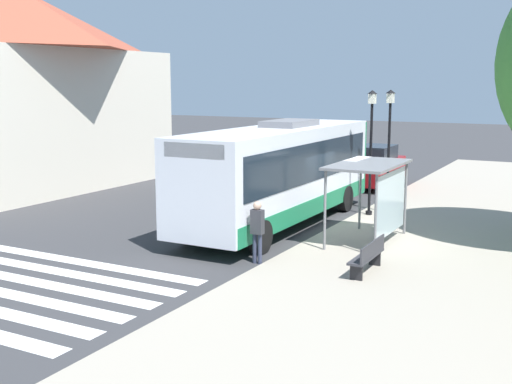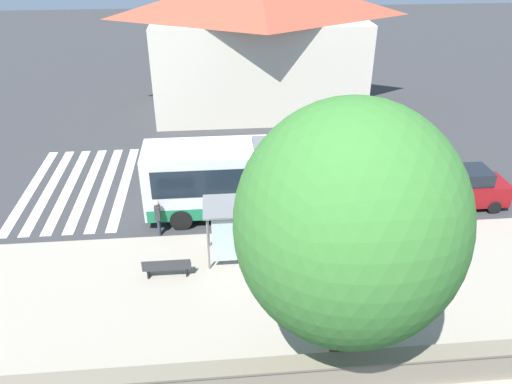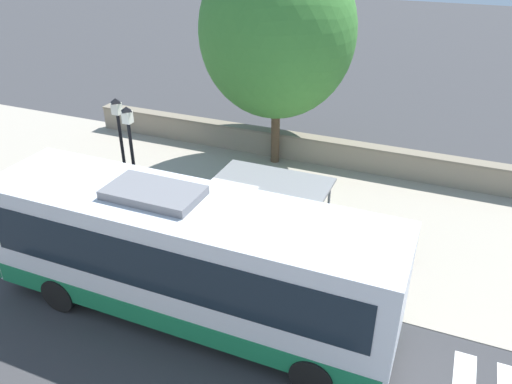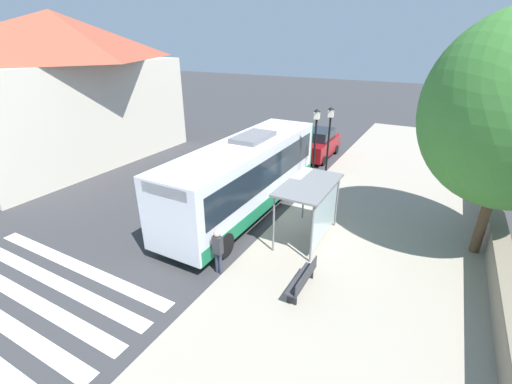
% 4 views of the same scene
% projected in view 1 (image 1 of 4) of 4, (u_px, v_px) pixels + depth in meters
% --- Properties ---
extents(ground_plane, '(120.00, 120.00, 0.00)m').
position_uv_depth(ground_plane, '(332.00, 227.00, 22.14)').
color(ground_plane, '#353538').
rests_on(ground_plane, ground).
extents(sidewalk_plaza, '(9.00, 44.00, 0.02)m').
position_uv_depth(sidewalk_plaza, '(467.00, 242.00, 20.05)').
color(sidewalk_plaza, '#9E9384').
rests_on(sidewalk_plaza, ground).
extents(background_building, '(7.98, 14.60, 9.30)m').
position_uv_depth(background_building, '(15.00, 86.00, 29.32)').
color(background_building, beige).
rests_on(background_building, ground).
extents(bus, '(2.75, 10.64, 3.61)m').
position_uv_depth(bus, '(280.00, 172.00, 22.21)').
color(bus, silver).
rests_on(bus, ground).
extents(bus_shelter, '(1.84, 3.43, 2.48)m').
position_uv_depth(bus_shelter, '(373.00, 176.00, 19.64)').
color(bus_shelter, slate).
rests_on(bus_shelter, ground).
extents(pedestrian, '(0.34, 0.23, 1.74)m').
position_uv_depth(pedestrian, '(257.00, 227.00, 17.51)').
color(pedestrian, '#2D3347').
rests_on(pedestrian, ground).
extents(bench, '(0.40, 1.87, 0.88)m').
position_uv_depth(bench, '(368.00, 256.00, 16.68)').
color(bench, '#333338').
rests_on(bench, ground).
extents(street_lamp_near, '(0.28, 0.28, 4.66)m').
position_uv_depth(street_lamp_near, '(389.00, 141.00, 24.04)').
color(street_lamp_near, black).
rests_on(street_lamp_near, ground).
extents(street_lamp_far, '(0.28, 0.28, 4.65)m').
position_uv_depth(street_lamp_far, '(371.00, 142.00, 23.64)').
color(street_lamp_far, black).
rests_on(street_lamp_far, ground).
extents(parked_car_behind_bus, '(1.88, 4.42, 1.96)m').
position_uv_depth(parked_car_behind_bus, '(375.00, 167.00, 30.49)').
color(parked_car_behind_bus, maroon).
rests_on(parked_car_behind_bus, ground).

